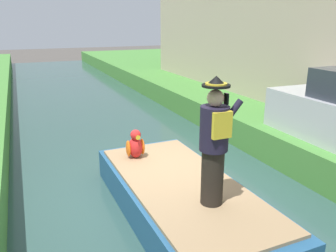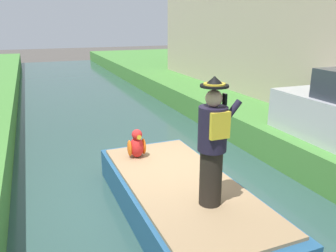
% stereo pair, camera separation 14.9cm
% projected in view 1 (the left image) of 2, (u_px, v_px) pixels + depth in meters
% --- Properties ---
extents(ground_plane, '(80.00, 80.00, 0.00)m').
position_uv_depth(ground_plane, '(162.00, 197.00, 6.55)').
color(ground_plane, '#4C4742').
extents(canal_water, '(5.41, 48.00, 0.10)m').
position_uv_depth(canal_water, '(162.00, 195.00, 6.53)').
color(canal_water, '#2D4C47').
rests_on(canal_water, ground).
extents(boat, '(1.84, 4.22, 0.61)m').
position_uv_depth(boat, '(182.00, 199.00, 5.67)').
color(boat, '#23517A').
rests_on(boat, canal_water).
extents(person_pirate, '(0.61, 0.42, 1.85)m').
position_uv_depth(person_pirate, '(214.00, 143.00, 4.69)').
color(person_pirate, black).
rests_on(person_pirate, boat).
extents(parrot_plush, '(0.36, 0.35, 0.57)m').
position_uv_depth(parrot_plush, '(135.00, 145.00, 6.54)').
color(parrot_plush, red).
rests_on(parrot_plush, boat).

